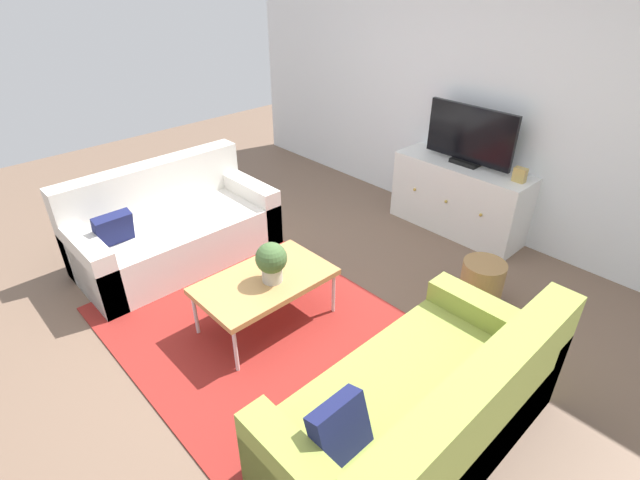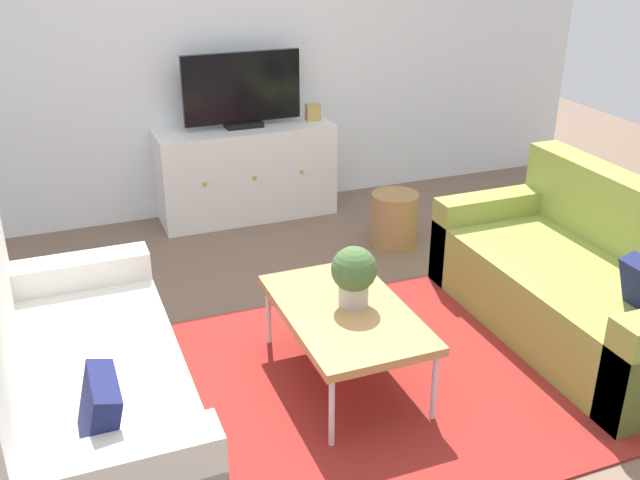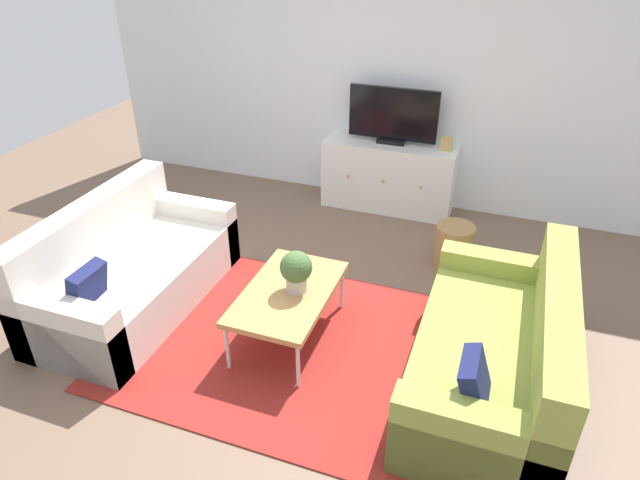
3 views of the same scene
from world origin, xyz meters
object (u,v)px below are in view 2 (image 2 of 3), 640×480
(potted_plant, at_px, (354,273))
(couch_left_side, at_px, (60,398))
(couch_right_side, at_px, (590,285))
(tv_console, at_px, (246,172))
(mantel_clock, at_px, (313,112))
(flat_screen_tv, at_px, (242,90))
(coffee_table, at_px, (345,314))
(wicker_basket, at_px, (394,219))

(potted_plant, bearing_deg, couch_left_side, -177.18)
(couch_right_side, relative_size, tv_console, 1.30)
(couch_right_side, height_order, potted_plant, couch_right_side)
(couch_left_side, xyz_separation_m, mantel_clock, (2.10, 2.37, 0.50))
(flat_screen_tv, bearing_deg, potted_plant, -92.59)
(coffee_table, distance_m, tv_console, 2.34)
(potted_plant, xyz_separation_m, wicker_basket, (0.94, 1.39, -0.40))
(couch_left_side, height_order, potted_plant, couch_left_side)
(couch_right_side, distance_m, tv_console, 2.73)
(couch_left_side, relative_size, potted_plant, 5.66)
(flat_screen_tv, distance_m, mantel_clock, 0.60)
(potted_plant, bearing_deg, tv_console, 87.39)
(couch_right_side, height_order, wicker_basket, couch_right_side)
(potted_plant, relative_size, tv_console, 0.23)
(couch_left_side, xyz_separation_m, flat_screen_tv, (1.54, 2.39, 0.72))
(couch_right_side, distance_m, flat_screen_tv, 2.84)
(coffee_table, relative_size, wicker_basket, 2.56)
(couch_left_side, distance_m, potted_plant, 1.47)
(couch_right_side, xyz_separation_m, tv_console, (-1.34, 2.37, 0.08))
(couch_right_side, xyz_separation_m, wicker_basket, (-0.51, 1.46, -0.09))
(couch_right_side, height_order, tv_console, couch_right_side)
(tv_console, bearing_deg, couch_right_side, -60.57)
(tv_console, height_order, wicker_basket, tv_console)
(wicker_basket, bearing_deg, tv_console, 132.18)
(couch_left_side, relative_size, couch_right_side, 1.00)
(couch_right_side, height_order, mantel_clock, couch_right_side)
(coffee_table, bearing_deg, mantel_clock, 72.87)
(flat_screen_tv, xyz_separation_m, mantel_clock, (0.56, -0.02, -0.21))
(couch_left_side, height_order, couch_right_side, same)
(coffee_table, relative_size, flat_screen_tv, 1.12)
(coffee_table, xyz_separation_m, mantel_clock, (0.72, 2.33, 0.40))
(couch_left_side, height_order, tv_console, couch_left_side)
(couch_left_side, bearing_deg, potted_plant, 2.82)
(flat_screen_tv, xyz_separation_m, wicker_basket, (0.83, -0.94, -0.80))
(couch_right_side, bearing_deg, wicker_basket, 109.22)
(potted_plant, relative_size, mantel_clock, 2.39)
(couch_right_side, height_order, coffee_table, couch_right_side)
(couch_left_side, xyz_separation_m, tv_console, (1.54, 2.37, 0.08))
(potted_plant, xyz_separation_m, mantel_clock, (0.66, 2.30, 0.19))
(mantel_clock, bearing_deg, coffee_table, -107.13)
(couch_left_side, relative_size, flat_screen_tv, 1.96)
(couch_right_side, relative_size, flat_screen_tv, 1.96)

